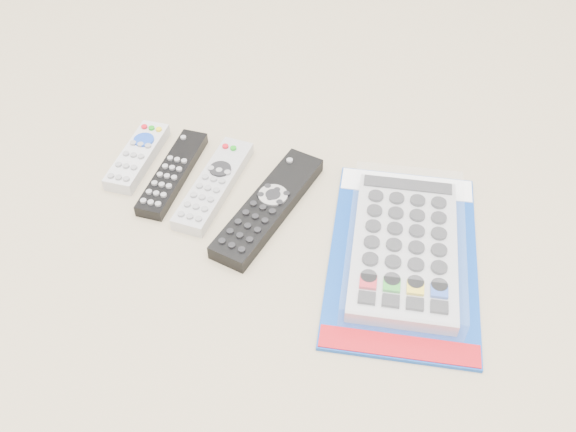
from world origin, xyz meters
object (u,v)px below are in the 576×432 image
(remote_large_black, at_px, (268,207))
(jumbo_remote_packaged, at_px, (405,246))
(remote_silver_dvd, at_px, (214,184))
(remote_slim_black, at_px, (173,173))
(remote_small_grey, at_px, (138,156))

(remote_large_black, height_order, jumbo_remote_packaged, jumbo_remote_packaged)
(remote_silver_dvd, bearing_deg, remote_large_black, -10.25)
(remote_slim_black, bearing_deg, remote_small_grey, 163.59)
(remote_silver_dvd, relative_size, remote_large_black, 0.82)
(remote_small_grey, bearing_deg, remote_large_black, -12.89)
(remote_silver_dvd, bearing_deg, remote_small_grey, 172.57)
(remote_small_grey, height_order, jumbo_remote_packaged, jumbo_remote_packaged)
(remote_small_grey, bearing_deg, jumbo_remote_packaged, -10.67)
(remote_small_grey, relative_size, remote_silver_dvd, 0.78)
(remote_silver_dvd, bearing_deg, remote_slim_black, 178.22)
(remote_large_black, bearing_deg, remote_slim_black, -177.11)
(remote_silver_dvd, bearing_deg, jumbo_remote_packaged, -5.85)
(remote_small_grey, distance_m, remote_slim_black, 0.06)
(remote_slim_black, xyz_separation_m, jumbo_remote_packaged, (0.33, -0.04, 0.01))
(remote_small_grey, xyz_separation_m, remote_silver_dvd, (0.13, -0.02, -0.00))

